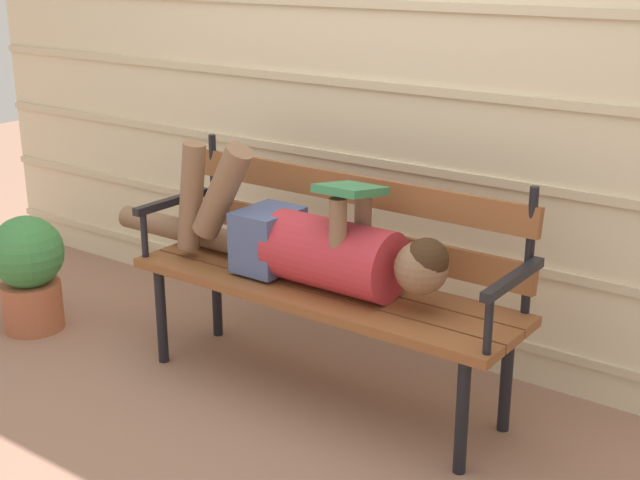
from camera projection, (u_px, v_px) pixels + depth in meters
name	position (u px, v px, depth m)	size (l,w,h in m)	color
ground_plane	(294.00, 410.00, 3.32)	(12.00, 12.00, 0.00)	#936B56
house_siding	(407.00, 87.00, 3.55)	(5.26, 0.08, 2.27)	beige
park_bench	(330.00, 268.00, 3.34)	(1.60, 0.46, 0.91)	brown
reclining_person	(304.00, 242.00, 3.30)	(1.67, 0.27, 0.52)	#B72D38
potted_plant	(29.00, 269.00, 3.95)	(0.33, 0.33, 0.54)	#AD5B3D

